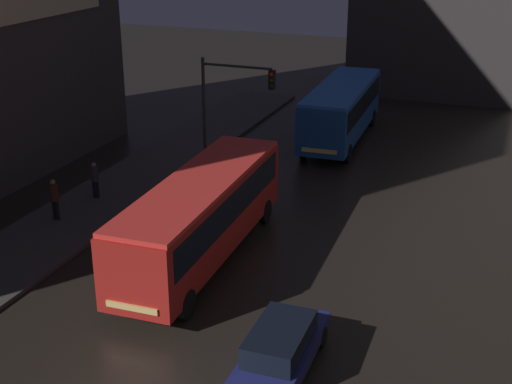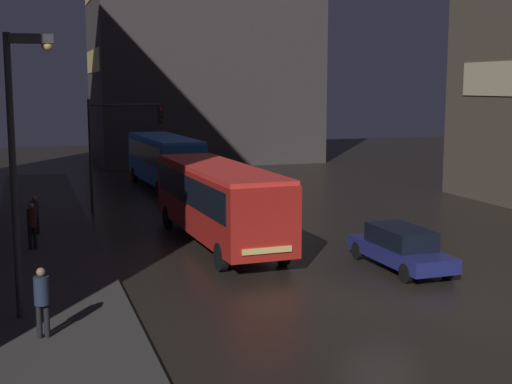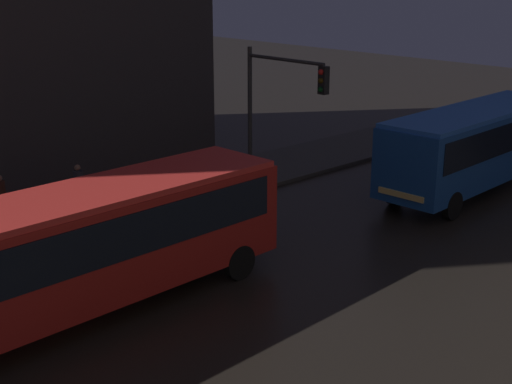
{
  "view_description": "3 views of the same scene",
  "coord_description": "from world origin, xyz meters",
  "px_view_note": "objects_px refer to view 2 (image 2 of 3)",
  "views": [
    {
      "loc": [
        8.18,
        -12.28,
        12.23
      ],
      "look_at": [
        -0.66,
        10.35,
        2.58
      ],
      "focal_mm": 50.0,
      "sensor_mm": 36.0,
      "label": 1
    },
    {
      "loc": [
        -9.68,
        -17.81,
        6.34
      ],
      "look_at": [
        -0.56,
        10.14,
        1.93
      ],
      "focal_mm": 50.0,
      "sensor_mm": 36.0,
      "label": 2
    },
    {
      "loc": [
        12.37,
        1.2,
        8.34
      ],
      "look_at": [
        -0.66,
        13.26,
        2.74
      ],
      "focal_mm": 50.0,
      "sensor_mm": 36.0,
      "label": 3
    }
  ],
  "objects_px": {
    "bus_near": "(218,196)",
    "car_taxi": "(400,247)",
    "bus_far": "(164,157)",
    "pedestrian_mid": "(35,212)",
    "street_lamp_sidewalk": "(21,132)",
    "pedestrian_far": "(42,296)",
    "traffic_light_main": "(118,134)",
    "pedestrian_near": "(32,222)"
  },
  "relations": [
    {
      "from": "pedestrian_far",
      "to": "pedestrian_mid",
      "type": "bearing_deg",
      "value": 10.65
    },
    {
      "from": "bus_far",
      "to": "car_taxi",
      "type": "height_order",
      "value": "bus_far"
    },
    {
      "from": "pedestrian_near",
      "to": "pedestrian_far",
      "type": "distance_m",
      "value": 10.2
    },
    {
      "from": "bus_far",
      "to": "car_taxi",
      "type": "distance_m",
      "value": 22.28
    },
    {
      "from": "pedestrian_mid",
      "to": "traffic_light_main",
      "type": "height_order",
      "value": "traffic_light_main"
    },
    {
      "from": "pedestrian_near",
      "to": "street_lamp_sidewalk",
      "type": "relative_size",
      "value": 0.24
    },
    {
      "from": "bus_near",
      "to": "pedestrian_mid",
      "type": "distance_m",
      "value": 7.88
    },
    {
      "from": "pedestrian_mid",
      "to": "traffic_light_main",
      "type": "xyz_separation_m",
      "value": [
        4.21,
        5.55,
        2.79
      ]
    },
    {
      "from": "pedestrian_near",
      "to": "traffic_light_main",
      "type": "bearing_deg",
      "value": 66.23
    },
    {
      "from": "pedestrian_mid",
      "to": "street_lamp_sidewalk",
      "type": "height_order",
      "value": "street_lamp_sidewalk"
    },
    {
      "from": "pedestrian_near",
      "to": "traffic_light_main",
      "type": "distance_m",
      "value": 9.75
    },
    {
      "from": "traffic_light_main",
      "to": "pedestrian_far",
      "type": "bearing_deg",
      "value": -102.96
    },
    {
      "from": "pedestrian_far",
      "to": "bus_far",
      "type": "bearing_deg",
      "value": -6.39
    },
    {
      "from": "bus_far",
      "to": "pedestrian_far",
      "type": "distance_m",
      "value": 26.86
    },
    {
      "from": "car_taxi",
      "to": "pedestrian_near",
      "type": "height_order",
      "value": "pedestrian_near"
    },
    {
      "from": "car_taxi",
      "to": "traffic_light_main",
      "type": "bearing_deg",
      "value": -63.29
    },
    {
      "from": "pedestrian_near",
      "to": "pedestrian_mid",
      "type": "xyz_separation_m",
      "value": [
        0.15,
        2.75,
        -0.09
      ]
    },
    {
      "from": "traffic_light_main",
      "to": "street_lamp_sidewalk",
      "type": "distance_m",
      "value": 17.34
    },
    {
      "from": "traffic_light_main",
      "to": "pedestrian_near",
      "type": "bearing_deg",
      "value": -117.72
    },
    {
      "from": "bus_far",
      "to": "traffic_light_main",
      "type": "distance_m",
      "value": 8.28
    },
    {
      "from": "car_taxi",
      "to": "pedestrian_mid",
      "type": "height_order",
      "value": "pedestrian_mid"
    },
    {
      "from": "bus_near",
      "to": "traffic_light_main",
      "type": "xyz_separation_m",
      "value": [
        -2.77,
        9.1,
        1.93
      ]
    },
    {
      "from": "pedestrian_near",
      "to": "pedestrian_mid",
      "type": "distance_m",
      "value": 2.75
    },
    {
      "from": "pedestrian_mid",
      "to": "street_lamp_sidewalk",
      "type": "distance_m",
      "value": 11.85
    },
    {
      "from": "car_taxi",
      "to": "traffic_light_main",
      "type": "relative_size",
      "value": 0.85
    },
    {
      "from": "car_taxi",
      "to": "street_lamp_sidewalk",
      "type": "height_order",
      "value": "street_lamp_sidewalk"
    },
    {
      "from": "bus_far",
      "to": "pedestrian_near",
      "type": "xyz_separation_m",
      "value": [
        -8.06,
        -15.44,
        -0.79
      ]
    },
    {
      "from": "pedestrian_far",
      "to": "bus_near",
      "type": "bearing_deg",
      "value": -25.93
    },
    {
      "from": "pedestrian_mid",
      "to": "pedestrian_far",
      "type": "xyz_separation_m",
      "value": [
        -0.05,
        -12.95,
        0.1
      ]
    },
    {
      "from": "traffic_light_main",
      "to": "pedestrian_mid",
      "type": "bearing_deg",
      "value": -127.19
    },
    {
      "from": "bus_far",
      "to": "traffic_light_main",
      "type": "height_order",
      "value": "traffic_light_main"
    },
    {
      "from": "pedestrian_far",
      "to": "traffic_light_main",
      "type": "height_order",
      "value": "traffic_light_main"
    },
    {
      "from": "car_taxi",
      "to": "bus_near",
      "type": "bearing_deg",
      "value": -49.26
    },
    {
      "from": "car_taxi",
      "to": "pedestrian_far",
      "type": "relative_size",
      "value": 2.7
    },
    {
      "from": "pedestrian_far",
      "to": "traffic_light_main",
      "type": "bearing_deg",
      "value": -2.1
    },
    {
      "from": "bus_far",
      "to": "traffic_light_main",
      "type": "xyz_separation_m",
      "value": [
        -3.71,
        -7.15,
        1.91
      ]
    },
    {
      "from": "pedestrian_near",
      "to": "traffic_light_main",
      "type": "relative_size",
      "value": 0.32
    },
    {
      "from": "street_lamp_sidewalk",
      "to": "pedestrian_far",
      "type": "bearing_deg",
      "value": -80.33
    },
    {
      "from": "pedestrian_near",
      "to": "pedestrian_far",
      "type": "relative_size",
      "value": 1.0
    },
    {
      "from": "bus_far",
      "to": "car_taxi",
      "type": "relative_size",
      "value": 2.11
    },
    {
      "from": "bus_near",
      "to": "car_taxi",
      "type": "xyz_separation_m",
      "value": [
        5.06,
        -5.61,
        -1.22
      ]
    },
    {
      "from": "car_taxi",
      "to": "traffic_light_main",
      "type": "height_order",
      "value": "traffic_light_main"
    }
  ]
}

